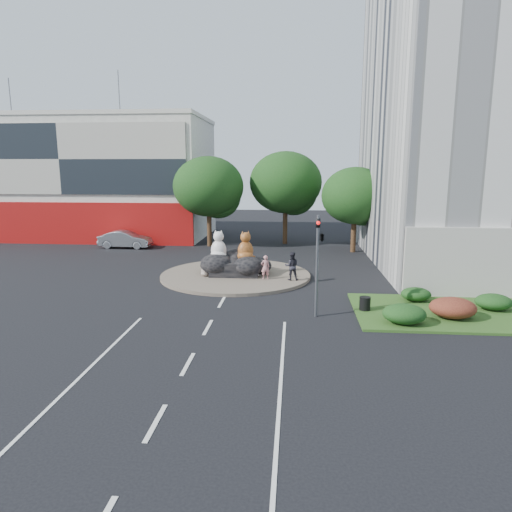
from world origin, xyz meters
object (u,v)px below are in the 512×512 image
(litter_bin, at_px, (365,303))
(kitten_calico, at_px, (205,268))
(cat_white, at_px, (219,245))
(kitten_white, at_px, (256,271))
(parked_car, at_px, (125,239))
(pedestrian_dark, at_px, (292,266))
(pedestrian_pink, at_px, (265,267))
(cat_tabby, at_px, (246,246))

(litter_bin, bearing_deg, kitten_calico, 146.15)
(cat_white, height_order, kitten_white, cat_white)
(cat_white, bearing_deg, parked_car, 149.20)
(kitten_white, bearing_deg, kitten_calico, 131.74)
(parked_car, height_order, litter_bin, parked_car)
(pedestrian_dark, relative_size, parked_car, 0.38)
(kitten_white, height_order, parked_car, parked_car)
(cat_white, height_order, parked_car, cat_white)
(kitten_white, bearing_deg, pedestrian_dark, -62.15)
(kitten_calico, xyz_separation_m, pedestrian_pink, (4.00, -0.55, 0.27))
(kitten_calico, distance_m, pedestrian_pink, 4.05)
(pedestrian_pink, xyz_separation_m, litter_bin, (5.42, -5.77, -0.51))
(parked_car, bearing_deg, cat_white, -133.44)
(kitten_calico, height_order, kitten_white, kitten_calico)
(kitten_calico, height_order, parked_car, parked_car)
(pedestrian_pink, height_order, litter_bin, pedestrian_pink)
(parked_car, relative_size, litter_bin, 7.03)
(cat_white, bearing_deg, pedestrian_pink, -8.60)
(kitten_white, height_order, pedestrian_dark, pedestrian_dark)
(cat_white, xyz_separation_m, pedestrian_dark, (4.88, -1.43, -1.03))
(parked_car, bearing_deg, cat_tabby, -128.81)
(pedestrian_dark, bearing_deg, parked_car, -41.90)
(pedestrian_pink, height_order, pedestrian_dark, pedestrian_dark)
(litter_bin, bearing_deg, pedestrian_dark, 123.36)
(kitten_calico, bearing_deg, parked_car, 143.10)
(cat_tabby, xyz_separation_m, kitten_calico, (-2.60, -0.81, -1.41))
(pedestrian_dark, bearing_deg, litter_bin, 119.05)
(kitten_calico, bearing_deg, pedestrian_dark, 6.05)
(cat_tabby, height_order, pedestrian_pink, cat_tabby)
(cat_tabby, height_order, pedestrian_dark, cat_tabby)
(pedestrian_pink, distance_m, parked_car, 17.85)
(kitten_calico, relative_size, parked_car, 0.21)
(kitten_calico, xyz_separation_m, parked_car, (-9.54, 11.08, 0.08))
(pedestrian_pink, bearing_deg, kitten_calico, -25.43)
(cat_white, relative_size, kitten_calico, 2.06)
(cat_tabby, height_order, kitten_calico, cat_tabby)
(litter_bin, bearing_deg, pedestrian_pink, 133.19)
(kitten_calico, relative_size, pedestrian_dark, 0.56)
(cat_tabby, relative_size, parked_car, 0.42)
(kitten_white, xyz_separation_m, pedestrian_pink, (0.66, -0.52, 0.38))
(pedestrian_dark, bearing_deg, kitten_calico, -10.66)
(pedestrian_dark, bearing_deg, kitten_white, -18.73)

